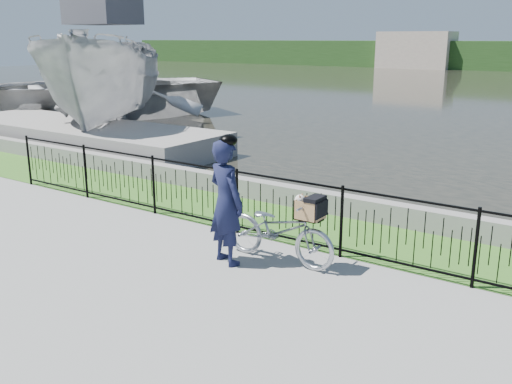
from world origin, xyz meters
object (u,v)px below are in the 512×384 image
Objects in this scene: dock at (82,135)px; boat_near at (107,81)px; bicycle_rig at (279,229)px; cyclist at (226,201)px; boat_far at (84,90)px.

dock is 2.35m from boat_near.
cyclist reaches higher than bicycle_rig.
dock is 0.72× the size of boat_far.
cyclist is at bearing -142.45° from bicycle_rig.
cyclist is 0.21× the size of boat_near.
dock is at bearing 156.00° from bicycle_rig.
bicycle_rig is 0.14× the size of boat_far.
dock is at bearing 152.31° from cyclist.
cyclist is (9.68, -5.08, 0.62)m from dock.
dock is at bearing -70.49° from boat_near.
boat_far is (-5.29, 4.43, 0.82)m from dock.
cyclist is 0.14× the size of boat_far.
bicycle_rig is 12.64m from boat_near.
cyclist is 12.32m from boat_near.
dock is at bearing -39.95° from boat_far.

